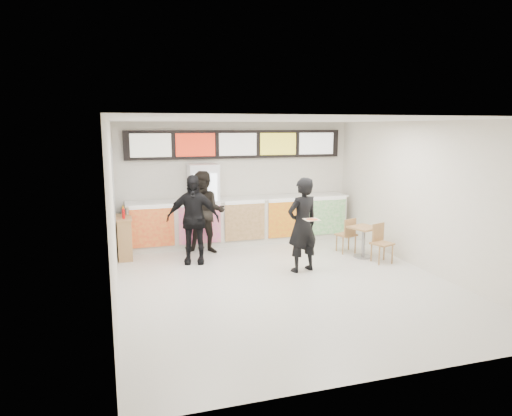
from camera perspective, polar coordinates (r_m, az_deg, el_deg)
name	(u,v)px	position (r m, az deg, el deg)	size (l,w,h in m)	color
floor	(284,282)	(8.72, 3.47, -9.19)	(7.00, 7.00, 0.00)	beige
ceiling	(285,120)	(8.23, 3.69, 10.93)	(7.00, 7.00, 0.00)	white
wall_back	(237,182)	(11.66, -2.42, 3.31)	(6.00, 6.00, 0.00)	silver
wall_left	(113,212)	(7.84, -17.46, -0.50)	(7.00, 7.00, 0.00)	silver
wall_right	(424,196)	(9.79, 20.27, 1.38)	(7.00, 7.00, 0.00)	silver
service_counter	(241,220)	(11.42, -1.88, -1.55)	(5.56, 0.77, 1.14)	silver
menu_board	(237,144)	(11.50, -2.35, 7.96)	(5.50, 0.14, 0.70)	black
drinks_fridge	(204,205)	(11.15, -6.56, 0.35)	(0.70, 0.67, 2.00)	white
mirror_panel	(114,180)	(10.23, -17.38, 3.31)	(0.01, 2.00, 1.50)	#B2B7BF
customer_main	(302,225)	(9.14, 5.82, -2.12)	(0.69, 0.46, 1.91)	black
customer_left	(205,213)	(10.48, -6.39, -0.57)	(0.92, 0.72, 1.90)	black
customer_mid	(193,219)	(9.75, -7.89, -1.41)	(1.11, 0.46, 1.90)	black
pizza_slice	(312,219)	(8.69, 6.99, -1.40)	(0.36, 0.36, 0.02)	beige
cafe_table	(364,236)	(10.44, 13.30, -3.45)	(0.85, 1.46, 0.83)	#B37C51
condiment_ledge	(125,237)	(10.54, -16.09, -3.48)	(0.34, 0.83, 1.11)	#B37C51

